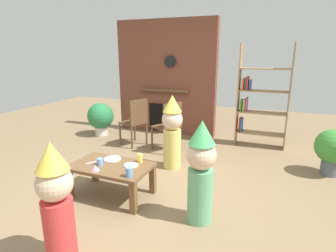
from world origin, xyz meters
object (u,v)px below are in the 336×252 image
paper_cup_near_left (140,158)px  dining_chair_middle (169,124)px  bookshelf (258,99)px  child_with_cone_hat (56,201)px  paper_cup_center (129,172)px  potted_plant_short (101,117)px  paper_cup_near_right (100,162)px  child_by_the_chairs (172,130)px  paper_plate_rear (112,159)px  potted_plant_tall (332,148)px  child_in_pink (201,170)px  birthday_cake_slice (95,168)px  paper_plate_front (131,165)px  coffee_table (111,170)px  dining_chair_left (136,120)px

paper_cup_near_left → dining_chair_middle: (-0.22, 1.51, 0.05)m
bookshelf → child_with_cone_hat: bookshelf is taller
paper_cup_center → potted_plant_short: size_ratio=0.16×
paper_cup_near_right → dining_chair_middle: dining_chair_middle is taller
bookshelf → potted_plant_short: size_ratio=2.72×
paper_cup_center → child_by_the_chairs: bearing=89.8°
paper_cup_near_right → paper_plate_rear: bearing=80.5°
potted_plant_tall → potted_plant_short: (-4.26, 0.41, -0.01)m
paper_cup_center → child_in_pink: 0.80m
paper_plate_rear → birthday_cake_slice: 0.36m
paper_cup_center → child_by_the_chairs: (0.00, 1.29, 0.14)m
paper_plate_rear → potted_plant_short: bearing=129.1°
paper_plate_front → potted_plant_tall: (2.36, 1.62, -0.01)m
child_with_cone_hat → potted_plant_tall: child_with_cone_hat is taller
paper_cup_near_right → child_in_pink: (1.27, -0.04, 0.13)m
potted_plant_short → bookshelf: bearing=10.1°
paper_cup_near_right → birthday_cake_slice: size_ratio=0.86×
paper_cup_center → paper_plate_front: paper_cup_center is taller
paper_cup_near_left → dining_chair_middle: dining_chair_middle is taller
bookshelf → paper_cup_center: 3.09m
paper_cup_center → child_by_the_chairs: size_ratio=0.10×
bookshelf → paper_cup_near_left: size_ratio=17.66×
coffee_table → paper_plate_rear: (-0.08, 0.16, 0.07)m
paper_plate_front → dining_chair_middle: dining_chair_middle is taller
dining_chair_left → paper_cup_near_left: bearing=142.2°
coffee_table → paper_cup_center: 0.44m
child_in_pink → bookshelf: bearing=-91.6°
child_in_pink → dining_chair_left: (-1.78, 1.88, -0.07)m
paper_cup_near_right → paper_plate_front: paper_cup_near_right is taller
coffee_table → birthday_cake_slice: 0.24m
potted_plant_tall → potted_plant_short: bearing=174.6°
paper_plate_front → paper_plate_rear: size_ratio=0.79×
paper_plate_rear → paper_cup_center: bearing=-38.1°
paper_cup_near_right → coffee_table: bearing=25.4°
paper_plate_rear → child_with_cone_hat: size_ratio=0.20×
bookshelf → child_by_the_chairs: (-1.10, -1.57, -0.29)m
birthday_cake_slice → dining_chair_middle: (0.15, 1.92, 0.07)m
paper_cup_near_right → birthday_cake_slice: paper_cup_near_right is taller
child_in_pink → child_by_the_chairs: bearing=-51.8°
child_by_the_chairs → paper_cup_near_right: bearing=-4.3°
potted_plant_short → birthday_cake_slice: bearing=-55.4°
paper_cup_center → child_with_cone_hat: bearing=-99.5°
child_in_pink → dining_chair_middle: (-1.08, 1.82, -0.07)m
paper_cup_near_left → birthday_cake_slice: size_ratio=1.08×
paper_plate_rear → dining_chair_middle: dining_chair_middle is taller
child_by_the_chairs → potted_plant_tall: (2.22, 0.61, -0.19)m
potted_plant_short → dining_chair_left: bearing=-17.3°
child_by_the_chairs → coffee_table: bearing=-0.0°
bookshelf → birthday_cake_slice: (-1.55, -2.87, -0.45)m
paper_cup_near_right → birthday_cake_slice: 0.16m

